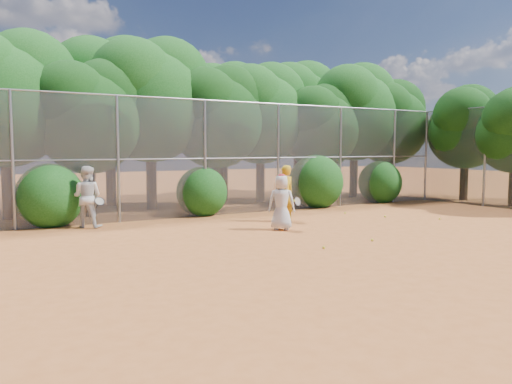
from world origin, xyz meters
TOP-DOWN VIEW (x-y plane):
  - ground at (0.00, 0.00)m, footprint 80.00×80.00m
  - fence_back at (-0.12, 6.00)m, footprint 20.05×0.09m
  - fence_side at (10.00, 3.00)m, footprint 0.09×6.09m
  - tree_1 at (-6.94, 8.54)m, footprint 4.64×4.03m
  - tree_2 at (-4.45, 7.83)m, footprint 3.99×3.47m
  - tree_3 at (-1.94, 8.84)m, footprint 4.89×4.26m
  - tree_4 at (0.55, 8.24)m, footprint 4.19×3.64m
  - tree_5 at (3.06, 9.04)m, footprint 4.51×3.92m
  - tree_6 at (5.55, 8.03)m, footprint 3.86×3.36m
  - tree_7 at (8.06, 8.64)m, footprint 4.77×4.14m
  - tree_8 at (10.05, 8.34)m, footprint 4.25×3.70m
  - tree_10 at (-2.93, 11.05)m, footprint 5.15×4.48m
  - tree_11 at (2.06, 10.64)m, footprint 4.64×4.03m
  - tree_12 at (6.56, 11.24)m, footprint 5.02×4.37m
  - tree_13 at (11.45, 5.03)m, footprint 3.86×3.36m
  - bush_0 at (-6.00, 6.30)m, footprint 2.00×2.00m
  - bush_1 at (-1.00, 6.30)m, footprint 1.80×1.80m
  - bush_2 at (4.00, 6.30)m, footprint 2.20×2.20m
  - bush_3 at (7.50, 6.30)m, footprint 1.90×1.90m
  - player_yellow at (0.66, 3.50)m, footprint 0.86×0.54m
  - player_teen at (-0.35, 2.16)m, footprint 0.93×0.88m
  - player_white at (-5.11, 5.40)m, footprint 1.13×1.07m
  - ball_0 at (4.13, 2.56)m, footprint 0.07×0.07m
  - ball_1 at (0.65, -0.50)m, footprint 0.07×0.07m
  - ball_2 at (5.27, 1.24)m, footprint 0.07×0.07m
  - ball_3 at (-0.99, -0.65)m, footprint 0.07×0.07m
  - ball_4 at (3.56, 3.97)m, footprint 0.07×0.07m

SIDE VIEW (x-z plane):
  - ground at x=0.00m, z-range 0.00..0.00m
  - ball_0 at x=4.13m, z-range 0.00..0.07m
  - ball_1 at x=0.65m, z-range 0.00..0.07m
  - ball_2 at x=5.27m, z-range 0.00..0.07m
  - ball_3 at x=-0.99m, z-range 0.00..0.07m
  - ball_4 at x=3.56m, z-range 0.00..0.07m
  - player_teen at x=-0.35m, z-range -0.01..1.62m
  - bush_1 at x=-1.00m, z-range 0.00..1.80m
  - player_yellow at x=0.66m, z-range 0.00..1.81m
  - player_white at x=-5.11m, z-range 0.00..1.83m
  - bush_3 at x=7.50m, z-range 0.00..1.90m
  - bush_0 at x=-6.00m, z-range 0.00..2.00m
  - bush_2 at x=4.00m, z-range 0.00..2.20m
  - fence_side at x=10.00m, z-range 0.04..4.06m
  - fence_back at x=-0.12m, z-range 0.04..4.06m
  - tree_6 at x=5.55m, z-range 0.82..6.11m
  - tree_13 at x=11.45m, z-range 0.82..6.11m
  - tree_2 at x=-4.45m, z-range 0.85..6.32m
  - tree_4 at x=0.55m, z-range 0.89..6.62m
  - tree_8 at x=10.05m, z-range 0.91..6.73m
  - tree_5 at x=3.06m, z-range 0.96..7.13m
  - tree_1 at x=-6.94m, z-range 0.99..7.34m
  - tree_11 at x=2.06m, z-range 0.99..7.34m
  - tree_7 at x=8.06m, z-range 1.02..7.54m
  - tree_3 at x=-1.94m, z-range 1.04..7.75m
  - tree_12 at x=6.56m, z-range 1.07..7.95m
  - tree_10 at x=-2.93m, z-range 1.10..8.16m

